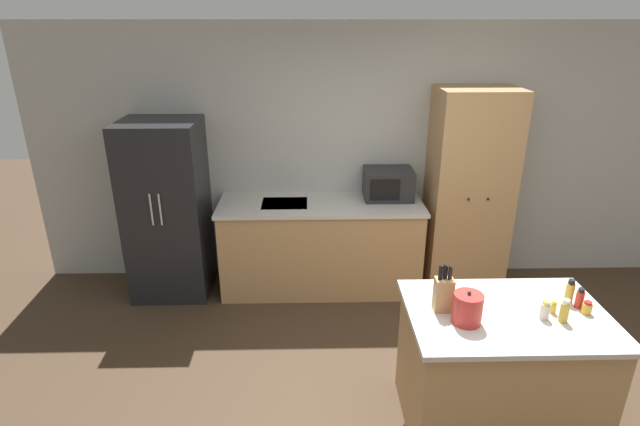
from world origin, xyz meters
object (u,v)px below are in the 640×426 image
at_px(pantry_cabinet, 468,192).
at_px(spice_bottle_short_red, 587,308).
at_px(refrigerator, 168,210).
at_px(spice_bottle_pale_salt, 545,311).
at_px(kettle, 467,308).
at_px(spice_bottle_green_herb, 564,311).
at_px(spice_bottle_orange_cap, 553,307).
at_px(knife_block, 443,293).
at_px(spice_bottle_tall_dark, 580,299).
at_px(microwave, 388,184).
at_px(spice_bottle_amber_oil, 570,292).

distance_m(pantry_cabinet, spice_bottle_short_red, 1.95).
height_order(refrigerator, spice_bottle_pale_salt, refrigerator).
bearing_deg(kettle, spice_bottle_green_herb, -0.59).
xyz_separation_m(refrigerator, spice_bottle_green_herb, (2.93, -1.98, 0.09)).
relative_size(refrigerator, kettle, 7.99).
distance_m(refrigerator, spice_bottle_orange_cap, 3.47).
bearing_deg(spice_bottle_short_red, knife_block, 176.29).
height_order(spice_bottle_green_herb, kettle, kettle).
distance_m(spice_bottle_tall_dark, spice_bottle_short_red, 0.08).
xyz_separation_m(microwave, spice_bottle_orange_cap, (0.75, -2.02, -0.15)).
xyz_separation_m(spice_bottle_pale_salt, kettle, (-0.49, -0.03, 0.04)).
bearing_deg(spice_bottle_pale_salt, knife_block, 169.70).
height_order(spice_bottle_tall_dark, spice_bottle_green_herb, spice_bottle_green_herb).
height_order(microwave, spice_bottle_orange_cap, microwave).
relative_size(pantry_cabinet, spice_bottle_tall_dark, 14.58).
bearing_deg(spice_bottle_short_red, spice_bottle_tall_dark, 102.32).
relative_size(pantry_cabinet, spice_bottle_orange_cap, 23.32).
height_order(spice_bottle_amber_oil, kettle, kettle).
bearing_deg(spice_bottle_amber_oil, refrigerator, 149.98).
distance_m(microwave, spice_bottle_short_red, 2.25).
height_order(spice_bottle_tall_dark, spice_bottle_pale_salt, spice_bottle_tall_dark).
distance_m(knife_block, spice_bottle_short_red, 0.91).
relative_size(refrigerator, spice_bottle_green_herb, 11.29).
xyz_separation_m(spice_bottle_tall_dark, spice_bottle_green_herb, (-0.17, -0.15, 0.01)).
height_order(pantry_cabinet, spice_bottle_green_herb, pantry_cabinet).
xyz_separation_m(spice_bottle_green_herb, spice_bottle_pale_salt, (-0.10, 0.03, -0.01)).
bearing_deg(spice_bottle_short_red, kettle, -174.33).
bearing_deg(knife_block, spice_bottle_green_herb, -11.35).
bearing_deg(refrigerator, spice_bottle_amber_oil, -30.02).
height_order(microwave, spice_bottle_short_red, microwave).
xyz_separation_m(microwave, knife_block, (0.06, -1.97, -0.07)).
bearing_deg(pantry_cabinet, spice_bottle_tall_dark, -85.03).
height_order(pantry_cabinet, kettle, pantry_cabinet).
relative_size(refrigerator, spice_bottle_orange_cap, 20.09).
xyz_separation_m(refrigerator, spice_bottle_pale_salt, (2.83, -1.95, 0.07)).
height_order(microwave, spice_bottle_amber_oil, microwave).
xyz_separation_m(spice_bottle_short_red, spice_bottle_amber_oil, (-0.06, 0.13, 0.04)).
xyz_separation_m(refrigerator, spice_bottle_orange_cap, (2.91, -1.89, 0.06)).
bearing_deg(refrigerator, spice_bottle_short_red, -31.32).
xyz_separation_m(spice_bottle_green_herb, spice_bottle_orange_cap, (-0.02, 0.09, -0.03)).
bearing_deg(spice_bottle_orange_cap, spice_bottle_tall_dark, 17.16).
bearing_deg(pantry_cabinet, spice_bottle_amber_oil, -86.12).
bearing_deg(microwave, refrigerator, -176.54).
bearing_deg(spice_bottle_green_herb, spice_bottle_amber_oil, 57.48).
height_order(knife_block, spice_bottle_green_herb, knife_block).
distance_m(microwave, spice_bottle_green_herb, 2.25).
relative_size(spice_bottle_short_red, spice_bottle_orange_cap, 0.98).
distance_m(spice_bottle_tall_dark, spice_bottle_green_herb, 0.23).
xyz_separation_m(spice_bottle_amber_oil, spice_bottle_orange_cap, (-0.16, -0.12, -0.04)).
xyz_separation_m(microwave, spice_bottle_tall_dark, (0.94, -1.96, -0.13)).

